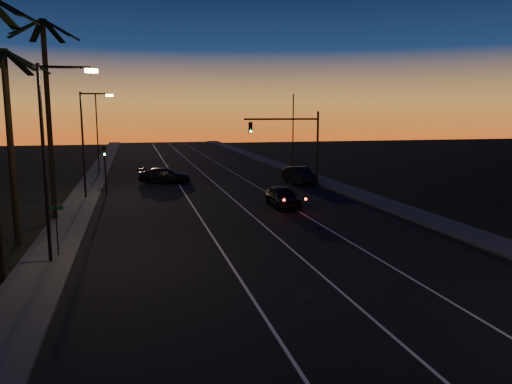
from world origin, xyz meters
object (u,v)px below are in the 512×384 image
object	(u,v)px
signal_mast	(293,136)
lead_car	(283,197)
right_car	(299,175)
cross_car	(165,176)

from	to	relation	value
signal_mast	lead_car	distance (m)	10.62
right_car	cross_car	size ratio (longest dim) A/B	0.92
right_car	cross_car	world-z (taller)	right_car
signal_mast	right_car	size ratio (longest dim) A/B	1.40
signal_mast	right_car	distance (m)	4.78
signal_mast	cross_car	distance (m)	13.34
cross_car	lead_car	bearing A→B (deg)	-62.61
lead_car	cross_car	size ratio (longest dim) A/B	0.92
signal_mast	lead_car	xyz separation A→B (m)	(-3.70, -9.12, -4.00)
lead_car	cross_car	world-z (taller)	lead_car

